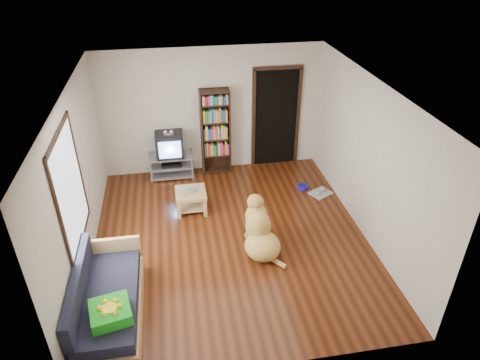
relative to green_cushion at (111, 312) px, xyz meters
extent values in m
plane|color=#55230E|center=(1.75, 1.80, -0.50)|extent=(5.00, 5.00, 0.00)
plane|color=white|center=(1.75, 1.80, 2.10)|extent=(5.00, 5.00, 0.00)
plane|color=beige|center=(1.75, 4.30, 0.80)|extent=(4.50, 0.00, 4.50)
plane|color=beige|center=(1.75, -0.70, 0.80)|extent=(4.50, 0.00, 4.50)
plane|color=beige|center=(-0.50, 1.80, 0.80)|extent=(0.00, 5.00, 5.00)
plane|color=beige|center=(4.00, 1.80, 0.80)|extent=(0.00, 5.00, 5.00)
cube|color=green|center=(0.00, 0.00, 0.00)|extent=(0.56, 0.56, 0.16)
imported|color=silver|center=(1.16, 2.71, -0.09)|extent=(0.34, 0.27, 0.02)
cylinder|color=#1C169C|center=(3.41, 3.11, -0.46)|extent=(0.22, 0.22, 0.08)
cube|color=gray|center=(3.71, 2.86, -0.48)|extent=(0.50, 0.47, 0.03)
cube|color=white|center=(-0.48, 1.30, 1.00)|extent=(0.02, 1.30, 1.60)
cube|color=black|center=(-0.48, 1.30, 1.82)|extent=(0.03, 1.42, 0.06)
cube|color=black|center=(-0.48, 1.30, 0.18)|extent=(0.03, 1.42, 0.06)
cube|color=black|center=(-0.48, 0.60, 1.00)|extent=(0.03, 0.06, 1.70)
cube|color=black|center=(-0.48, 2.00, 1.00)|extent=(0.03, 0.06, 1.70)
cube|color=black|center=(3.10, 4.29, 0.55)|extent=(0.90, 0.02, 2.10)
cube|color=black|center=(2.62, 4.27, 0.55)|extent=(0.07, 0.05, 2.14)
cube|color=black|center=(3.58, 4.27, 0.55)|extent=(0.07, 0.05, 2.14)
cube|color=black|center=(3.10, 4.27, 1.63)|extent=(1.03, 0.05, 0.07)
cube|color=#99999E|center=(0.85, 4.05, -0.02)|extent=(0.90, 0.45, 0.04)
cube|color=#99999E|center=(0.85, 4.05, -0.25)|extent=(0.86, 0.42, 0.03)
cube|color=#99999E|center=(0.85, 4.05, -0.44)|extent=(0.90, 0.45, 0.04)
cylinder|color=#99999E|center=(0.43, 3.85, -0.25)|extent=(0.04, 0.04, 0.50)
cylinder|color=#99999E|center=(1.27, 3.85, -0.25)|extent=(0.04, 0.04, 0.50)
cylinder|color=#99999E|center=(0.43, 4.25, -0.25)|extent=(0.04, 0.04, 0.50)
cylinder|color=#99999E|center=(1.27, 4.25, -0.25)|extent=(0.04, 0.04, 0.50)
cube|color=black|center=(0.85, 4.05, -0.20)|extent=(0.40, 0.30, 0.07)
cube|color=black|center=(0.85, 4.05, 0.24)|extent=(0.55, 0.48, 0.48)
cube|color=black|center=(0.85, 4.25, 0.24)|extent=(0.40, 0.14, 0.36)
cube|color=#8CBFF2|center=(0.85, 3.81, 0.24)|extent=(0.44, 0.02, 0.36)
cube|color=silver|center=(0.85, 4.00, 0.49)|extent=(0.20, 0.07, 0.02)
sphere|color=silver|center=(0.79, 4.00, 0.54)|extent=(0.09, 0.09, 0.09)
sphere|color=silver|center=(0.91, 4.00, 0.54)|extent=(0.09, 0.09, 0.09)
cube|color=black|center=(1.52, 4.14, 0.40)|extent=(0.03, 0.30, 1.80)
cube|color=black|center=(2.08, 4.14, 0.40)|extent=(0.03, 0.30, 1.80)
cube|color=black|center=(1.80, 4.28, 0.40)|extent=(0.60, 0.02, 1.80)
cube|color=black|center=(1.80, 4.14, -0.47)|extent=(0.56, 0.28, 0.02)
cube|color=black|center=(1.80, 4.14, -0.10)|extent=(0.56, 0.28, 0.03)
cube|color=black|center=(1.80, 4.14, 0.27)|extent=(0.56, 0.28, 0.02)
cube|color=black|center=(1.80, 4.14, 0.64)|extent=(0.56, 0.28, 0.02)
cube|color=black|center=(1.80, 4.14, 1.01)|extent=(0.56, 0.28, 0.02)
cube|color=black|center=(1.80, 4.14, 1.27)|extent=(0.56, 0.28, 0.02)
cube|color=tan|center=(-0.08, 0.40, -0.39)|extent=(0.80, 1.80, 0.22)
cube|color=#1E1E2D|center=(-0.08, 0.40, -0.17)|extent=(0.74, 1.74, 0.18)
cube|color=#1E1E2D|center=(-0.42, 0.40, 0.10)|extent=(0.12, 1.74, 0.40)
cube|color=tan|center=(-0.08, 1.26, 0.00)|extent=(0.80, 0.06, 0.30)
cube|color=tan|center=(1.16, 2.74, -0.13)|extent=(0.55, 0.55, 0.06)
cube|color=tan|center=(1.16, 2.74, -0.40)|extent=(0.45, 0.45, 0.03)
cube|color=tan|center=(0.93, 2.50, -0.33)|extent=(0.06, 0.06, 0.34)
cube|color=tan|center=(1.40, 2.50, -0.33)|extent=(0.06, 0.06, 0.34)
cube|color=tan|center=(0.93, 2.97, -0.33)|extent=(0.06, 0.06, 0.34)
cube|color=tan|center=(1.40, 2.97, -0.33)|extent=(0.06, 0.06, 0.34)
ellipsoid|color=#D6B152|center=(2.19, 1.29, -0.32)|extent=(0.64, 0.68, 0.42)
ellipsoid|color=gold|center=(2.16, 1.51, -0.09)|extent=(0.46, 0.50, 0.56)
ellipsoid|color=tan|center=(2.15, 1.63, 0.04)|extent=(0.40, 0.36, 0.40)
ellipsoid|color=#B88646|center=(2.14, 1.69, 0.26)|extent=(0.29, 0.31, 0.25)
ellipsoid|color=tan|center=(2.12, 1.83, 0.23)|extent=(0.13, 0.23, 0.10)
sphere|color=black|center=(2.11, 1.93, 0.23)|extent=(0.05, 0.05, 0.05)
ellipsoid|color=tan|center=(2.05, 1.64, 0.24)|extent=(0.07, 0.09, 0.17)
ellipsoid|color=#D9AF53|center=(2.24, 1.66, 0.24)|extent=(0.07, 0.09, 0.17)
cylinder|color=#B58145|center=(2.05, 1.73, -0.27)|extent=(0.11, 0.15, 0.46)
cylinder|color=tan|center=(2.22, 1.75, -0.27)|extent=(0.11, 0.15, 0.46)
sphere|color=#D58B52|center=(2.04, 1.78, -0.47)|extent=(0.12, 0.12, 0.12)
sphere|color=#B39045|center=(2.21, 1.80, -0.47)|extent=(0.12, 0.12, 0.12)
cylinder|color=tan|center=(2.35, 1.06, -0.47)|extent=(0.30, 0.37, 0.09)
camera|label=1|loc=(0.94, -3.85, 4.05)|focal=32.00mm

